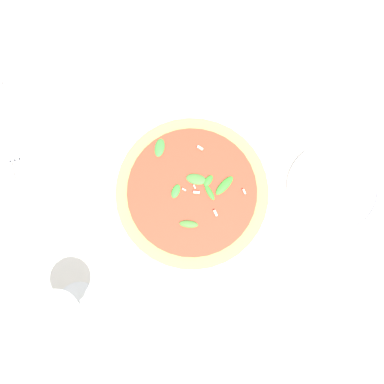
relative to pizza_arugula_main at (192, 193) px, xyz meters
name	(u,v)px	position (x,y,z in m)	size (l,w,h in m)	color
ground_plane	(201,173)	(-0.04, 0.02, -0.02)	(6.00, 6.00, 0.00)	silver
pizza_arugula_main	(192,193)	(0.00, 0.00, 0.00)	(0.30, 0.30, 0.05)	white
wine_glass	(63,311)	(0.19, -0.21, 0.09)	(0.08, 0.08, 0.15)	white
napkin	(8,124)	(-0.15, -0.35, -0.01)	(0.12, 0.08, 0.01)	white
fork	(8,127)	(-0.14, -0.35, -0.01)	(0.21, 0.06, 0.00)	silver
side_plate_white	(335,189)	(0.00, 0.27, -0.01)	(0.18, 0.18, 0.02)	white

